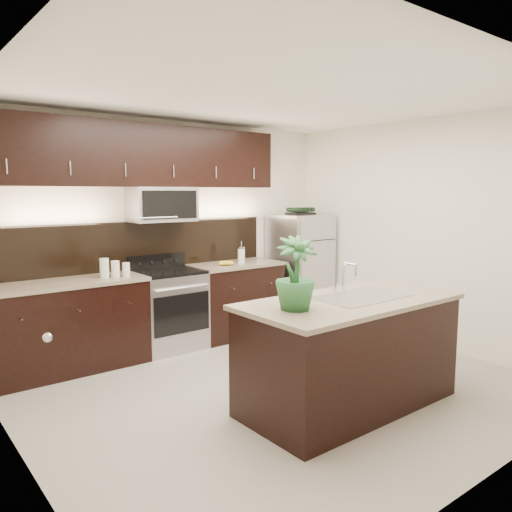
{
  "coord_description": "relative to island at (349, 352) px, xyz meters",
  "views": [
    {
      "loc": [
        -2.99,
        -3.45,
        1.84
      ],
      "look_at": [
        0.16,
        0.55,
        1.19
      ],
      "focal_mm": 35.0,
      "sensor_mm": 36.0,
      "label": 1
    }
  ],
  "objects": [
    {
      "name": "refrigerator",
      "position": [
        1.59,
        2.32,
        0.29
      ],
      "size": [
        0.74,
        0.67,
        1.53
      ],
      "primitive_type": "cube",
      "color": "#B2B2B7",
      "rests_on": "ground"
    },
    {
      "name": "ground",
      "position": [
        -0.21,
        0.69,
        -0.47
      ],
      "size": [
        4.5,
        4.5,
        0.0
      ],
      "primitive_type": "plane",
      "color": "gray",
      "rests_on": "ground"
    },
    {
      "name": "bananas",
      "position": [
        0.24,
        2.3,
        0.5
      ],
      "size": [
        0.23,
        0.2,
        0.06
      ],
      "primitive_type": "ellipsoid",
      "rotation": [
        0.0,
        0.0,
        -0.33
      ],
      "color": "gold",
      "rests_on": "counter_run"
    },
    {
      "name": "canisters",
      "position": [
        -1.15,
        2.3,
        0.56
      ],
      "size": [
        0.31,
        0.14,
        0.21
      ],
      "rotation": [
        0.0,
        0.0,
        -0.24
      ],
      "color": "silver",
      "rests_on": "counter_run"
    },
    {
      "name": "room_walls",
      "position": [
        -0.32,
        0.65,
        1.22
      ],
      "size": [
        4.52,
        4.02,
        2.71
      ],
      "color": "silver",
      "rests_on": "ground"
    },
    {
      "name": "island",
      "position": [
        0.0,
        0.0,
        0.0
      ],
      "size": [
        1.96,
        0.96,
        0.94
      ],
      "color": "black",
      "rests_on": "ground"
    },
    {
      "name": "french_press",
      "position": [
        0.57,
        2.33,
        0.57
      ],
      "size": [
        0.09,
        0.09,
        0.27
      ],
      "rotation": [
        0.0,
        0.0,
        -0.01
      ],
      "color": "silver",
      "rests_on": "counter_run"
    },
    {
      "name": "plant",
      "position": [
        -0.63,
        0.01,
        0.75
      ],
      "size": [
        0.41,
        0.41,
        0.57
      ],
      "primitive_type": "imported",
      "rotation": [
        0.0,
        0.0,
        -0.34
      ],
      "color": "#225628",
      "rests_on": "island"
    },
    {
      "name": "upper_fixtures",
      "position": [
        -0.64,
        2.52,
        1.67
      ],
      "size": [
        3.49,
        0.4,
        1.66
      ],
      "color": "black",
      "rests_on": "counter_run"
    },
    {
      "name": "sink_faucet",
      "position": [
        0.15,
        0.01,
        0.48
      ],
      "size": [
        0.84,
        0.5,
        0.28
      ],
      "color": "silver",
      "rests_on": "island"
    },
    {
      "name": "wine_rack",
      "position": [
        1.59,
        2.32,
        1.1
      ],
      "size": [
        0.38,
        0.23,
        0.09
      ],
      "color": "black",
      "rests_on": "refrigerator"
    },
    {
      "name": "counter_run",
      "position": [
        -0.67,
        2.38,
        -0.0
      ],
      "size": [
        3.51,
        0.65,
        0.94
      ],
      "color": "black",
      "rests_on": "ground"
    }
  ]
}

